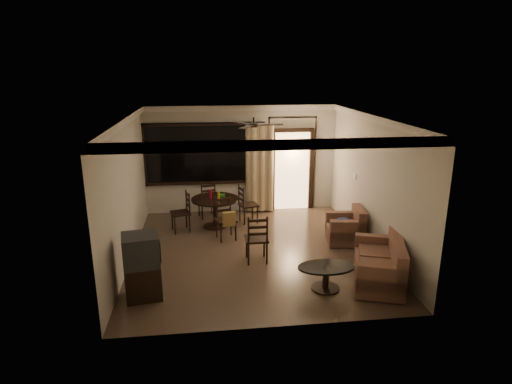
{
  "coord_description": "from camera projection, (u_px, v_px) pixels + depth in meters",
  "views": [
    {
      "loc": [
        -0.96,
        -8.23,
        3.71
      ],
      "look_at": [
        0.07,
        0.2,
        1.24
      ],
      "focal_mm": 30.0,
      "sensor_mm": 36.0,
      "label": 1
    }
  ],
  "objects": [
    {
      "name": "coffee_table",
      "position": [
        326.0,
        274.0,
        7.38
      ],
      "size": [
        0.99,
        0.6,
        0.44
      ],
      "rotation": [
        0.0,
        0.0,
        0.3
      ],
      "color": "black",
      "rests_on": "ground"
    },
    {
      "name": "dining_chair_east",
      "position": [
        248.0,
        211.0,
        10.62
      ],
      "size": [
        0.51,
        0.51,
        0.95
      ],
      "rotation": [
        0.0,
        0.0,
        1.82
      ],
      "color": "black",
      "rests_on": "ground"
    },
    {
      "name": "dining_chair_south",
      "position": [
        226.0,
        226.0,
        9.55
      ],
      "size": [
        0.51,
        0.55,
        0.95
      ],
      "rotation": [
        0.0,
        0.0,
        0.25
      ],
      "color": "black",
      "rests_on": "ground"
    },
    {
      "name": "ground",
      "position": [
        254.0,
        251.0,
        8.99
      ],
      "size": [
        5.5,
        5.5,
        0.0
      ],
      "primitive_type": "plane",
      "color": "#7F6651",
      "rests_on": "ground"
    },
    {
      "name": "armchair",
      "position": [
        347.0,
        228.0,
        9.39
      ],
      "size": [
        0.86,
        0.86,
        0.77
      ],
      "rotation": [
        0.0,
        0.0,
        -0.13
      ],
      "color": "#472A21",
      "rests_on": "ground"
    },
    {
      "name": "dining_chair_north",
      "position": [
        207.0,
        207.0,
        10.98
      ],
      "size": [
        0.51,
        0.51,
        0.95
      ],
      "rotation": [
        0.0,
        0.0,
        3.39
      ],
      "color": "black",
      "rests_on": "ground"
    },
    {
      "name": "dining_table",
      "position": [
        215.0,
        204.0,
        10.25
      ],
      "size": [
        1.14,
        1.14,
        0.93
      ],
      "rotation": [
        0.0,
        0.0,
        0.25
      ],
      "color": "black",
      "rests_on": "ground"
    },
    {
      "name": "side_chair",
      "position": [
        257.0,
        247.0,
        8.45
      ],
      "size": [
        0.44,
        0.44,
        1.0
      ],
      "rotation": [
        0.0,
        0.0,
        3.15
      ],
      "color": "black",
      "rests_on": "ground"
    },
    {
      "name": "room_shell",
      "position": [
        270.0,
        149.0,
        10.24
      ],
      "size": [
        5.5,
        6.7,
        5.5
      ],
      "color": "beige",
      "rests_on": "ground"
    },
    {
      "name": "tv_cabinet",
      "position": [
        142.0,
        266.0,
        7.05
      ],
      "size": [
        0.67,
        0.62,
        1.11
      ],
      "rotation": [
        0.0,
        0.0,
        0.18
      ],
      "color": "black",
      "rests_on": "ground"
    },
    {
      "name": "sofa",
      "position": [
        382.0,
        266.0,
        7.61
      ],
      "size": [
        1.24,
        1.68,
        0.8
      ],
      "rotation": [
        0.0,
        0.0,
        -0.32
      ],
      "color": "#472A21",
      "rests_on": "ground"
    },
    {
      "name": "dining_chair_west",
      "position": [
        181.0,
        220.0,
        10.03
      ],
      "size": [
        0.51,
        0.51,
        0.95
      ],
      "rotation": [
        0.0,
        0.0,
        -1.32
      ],
      "color": "black",
      "rests_on": "ground"
    }
  ]
}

